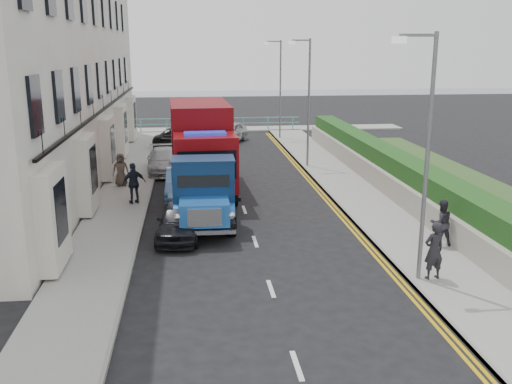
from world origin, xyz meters
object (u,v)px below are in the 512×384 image
at_px(bedford_lorry, 204,197).
at_px(lamp_mid, 307,96).
at_px(lamp_far, 279,84).
at_px(red_lorry, 201,145).
at_px(parked_car_front, 180,221).
at_px(pedestrian_east_near, 434,251).
at_px(lamp_near, 424,146).

bearing_deg(bedford_lorry, lamp_mid, 61.07).
bearing_deg(lamp_far, red_lorry, -112.15).
bearing_deg(lamp_mid, parked_car_front, -121.10).
bearing_deg(lamp_far, pedestrian_east_near, -88.90).
relative_size(lamp_near, pedestrian_east_near, 4.12).
xyz_separation_m(lamp_mid, bedford_lorry, (-5.89, -10.29, -2.77)).
xyz_separation_m(bedford_lorry, red_lorry, (0.03, 5.90, 0.93)).
bearing_deg(red_lorry, pedestrian_east_near, -63.75).
xyz_separation_m(lamp_far, pedestrian_east_near, (0.50, -26.07, -3.03)).
bearing_deg(pedestrian_east_near, parked_car_front, -44.71).
height_order(lamp_near, red_lorry, lamp_near).
height_order(lamp_far, bedford_lorry, lamp_far).
bearing_deg(lamp_near, red_lorry, 116.75).
distance_m(lamp_mid, lamp_far, 10.00).
distance_m(lamp_near, parked_car_front, 8.94).
distance_m(bedford_lorry, pedestrian_east_near, 8.62).
height_order(lamp_near, bedford_lorry, lamp_near).
distance_m(parked_car_front, pedestrian_east_near, 8.74).
height_order(lamp_mid, parked_car_front, lamp_mid).
bearing_deg(bedford_lorry, pedestrian_east_near, -41.27).
xyz_separation_m(lamp_mid, pedestrian_east_near, (0.50, -16.07, -3.03)).
xyz_separation_m(lamp_near, parked_car_front, (-6.78, 4.76, -3.37)).
relative_size(lamp_far, red_lorry, 0.89).
distance_m(bedford_lorry, red_lorry, 5.98).
xyz_separation_m(lamp_mid, red_lorry, (-5.85, -4.39, -1.84)).
xyz_separation_m(lamp_near, pedestrian_east_near, (0.50, -0.07, -3.03)).
xyz_separation_m(lamp_mid, parked_car_front, (-6.78, -11.24, -3.37)).
bearing_deg(lamp_near, pedestrian_east_near, -7.66).
relative_size(red_lorry, pedestrian_east_near, 4.60).
bearing_deg(red_lorry, lamp_far, 65.55).
xyz_separation_m(red_lorry, pedestrian_east_near, (6.36, -11.68, -1.18)).
height_order(lamp_near, lamp_far, same).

